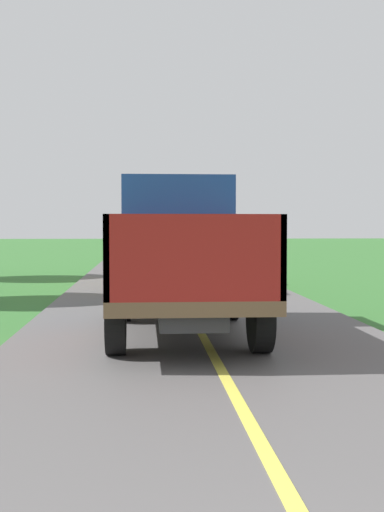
# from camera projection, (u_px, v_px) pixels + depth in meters

# --- Properties ---
(banana_truck_near) EXTENTS (2.38, 5.82, 2.80)m
(banana_truck_near) POSITION_uv_depth(u_px,v_px,m) (179.00, 251.00, 11.94)
(banana_truck_near) COLOR #2D2D30
(banana_truck_near) RESTS_ON road_surface
(banana_truck_far) EXTENTS (2.38, 5.81, 2.80)m
(banana_truck_far) POSITION_uv_depth(u_px,v_px,m) (167.00, 240.00, 21.26)
(banana_truck_far) COLOR #2D2D30
(banana_truck_far) RESTS_ON road_surface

